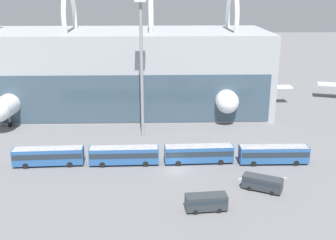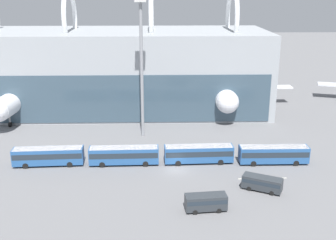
{
  "view_description": "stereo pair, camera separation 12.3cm",
  "coord_description": "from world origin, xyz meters",
  "views": [
    {
      "loc": [
        -3.27,
        -66.01,
        30.16
      ],
      "look_at": [
        -0.99,
        15.64,
        4.0
      ],
      "focal_mm": 45.0,
      "sensor_mm": 36.0,
      "label": 1
    },
    {
      "loc": [
        -3.14,
        -66.02,
        30.16
      ],
      "look_at": [
        -0.99,
        15.64,
        4.0
      ],
      "focal_mm": 45.0,
      "sensor_mm": 36.0,
      "label": 2
    }
  ],
  "objects": [
    {
      "name": "service_van_crossing",
      "position": [
        3.54,
        -13.67,
        1.4
      ],
      "size": [
        5.99,
        2.65,
        2.37
      ],
      "rotation": [
        0.0,
        0.0,
        0.1
      ],
      "color": "#2D3338",
      "rests_on": "ground_plane"
    },
    {
      "name": "airliner_at_gate_near",
      "position": [
        -34.84,
        34.65,
        4.95
      ],
      "size": [
        36.01,
        34.44,
        13.0
      ],
      "rotation": [
        0.0,
        0.0,
        -1.69
      ],
      "color": "white",
      "rests_on": "ground_plane"
    },
    {
      "name": "shuttle_bus_0",
      "position": [
        -22.27,
        2.62,
        1.88
      ],
      "size": [
        12.25,
        3.19,
        3.2
      ],
      "rotation": [
        0.0,
        0.0,
        0.05
      ],
      "color": "#285693",
      "rests_on": "ground_plane"
    },
    {
      "name": "floodlight_mast",
      "position": [
        -6.22,
        17.48,
        16.39
      ],
      "size": [
        2.24,
        2.24,
        27.73
      ],
      "color": "gray",
      "rests_on": "ground_plane"
    },
    {
      "name": "shuttle_bus_2",
      "position": [
        4.12,
        2.99,
        1.88
      ],
      "size": [
        12.22,
        3.04,
        3.2
      ],
      "rotation": [
        0.0,
        0.0,
        0.04
      ],
      "color": "#285693",
      "rests_on": "ground_plane"
    },
    {
      "name": "shuttle_bus_3",
      "position": [
        17.32,
        2.35,
        1.88
      ],
      "size": [
        12.14,
        2.68,
        3.2
      ],
      "rotation": [
        0.0,
        0.0,
        0.0
      ],
      "color": "#285693",
      "rests_on": "ground_plane"
    },
    {
      "name": "lane_stripe_1",
      "position": [
        14.0,
        -3.71,
        0.0
      ],
      "size": [
        8.05,
        0.4,
        0.01
      ],
      "primitive_type": "cube",
      "rotation": [
        0.0,
        0.0,
        0.02
      ],
      "color": "silver",
      "rests_on": "ground_plane"
    },
    {
      "name": "shuttle_bus_1",
      "position": [
        -9.08,
        2.66,
        1.88
      ],
      "size": [
        12.19,
        2.86,
        3.2
      ],
      "rotation": [
        0.0,
        0.0,
        0.02
      ],
      "color": "#285693",
      "rests_on": "ground_plane"
    },
    {
      "name": "ground_plane",
      "position": [
        0.0,
        0.0,
        0.0
      ],
      "size": [
        440.0,
        440.0,
        0.0
      ],
      "primitive_type": "plane",
      "color": "slate"
    },
    {
      "name": "lane_stripe_0",
      "position": [
        16.14,
        5.89,
        0.0
      ],
      "size": [
        9.37,
        0.66,
        0.01
      ],
      "primitive_type": "cube",
      "rotation": [
        0.0,
        0.0,
        0.04
      ],
      "color": "silver",
      "rests_on": "ground_plane"
    },
    {
      "name": "service_van_foreground",
      "position": [
        12.87,
        -7.9,
        1.33
      ],
      "size": [
        6.27,
        4.57,
        2.25
      ],
      "rotation": [
        0.0,
        0.0,
        -0.47
      ],
      "color": "#2D3338",
      "rests_on": "ground_plane"
    },
    {
      "name": "airliner_at_gate_far",
      "position": [
        12.14,
        40.56,
        5.44
      ],
      "size": [
        40.64,
        37.92,
        15.23
      ],
      "rotation": [
        0.0,
        0.0,
        -1.55
      ],
      "color": "white",
      "rests_on": "ground_plane"
    }
  ]
}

